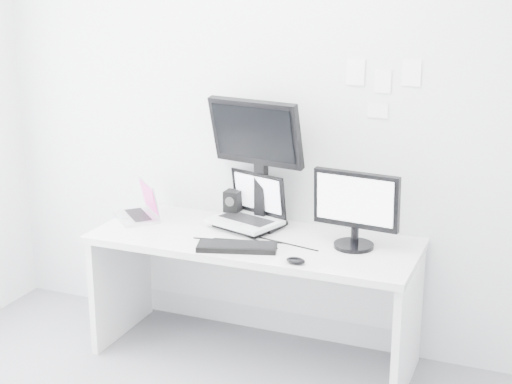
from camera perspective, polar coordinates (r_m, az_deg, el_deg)
back_wall at (r=4.33m, az=1.60°, el=5.74°), size 3.60×0.00×3.60m
desk at (r=4.31m, az=-0.15°, el=-8.03°), size 1.80×0.70×0.73m
macbook at (r=4.53m, az=-9.07°, el=-0.58°), size 0.38×0.38×0.23m
speaker at (r=4.45m, az=-1.76°, el=-1.01°), size 0.11×0.11×0.18m
dell_laptop at (r=4.28m, az=-0.89°, el=-0.74°), size 0.46×0.40×0.32m
rear_monitor at (r=4.28m, az=0.15°, el=2.33°), size 0.59×0.30×0.76m
samsung_monitor at (r=4.00m, az=7.46°, el=-1.27°), size 0.49×0.26×0.43m
keyboard at (r=4.00m, az=-1.44°, el=-4.15°), size 0.44×0.26×0.03m
mouse at (r=3.81m, az=3.00°, el=-5.17°), size 0.10×0.07×0.03m
wall_note_0 at (r=4.15m, az=7.49°, el=8.93°), size 0.10×0.00×0.14m
wall_note_1 at (r=4.12m, az=9.51°, el=8.23°), size 0.09×0.00×0.13m
wall_note_2 at (r=4.09m, az=11.61°, el=8.77°), size 0.10×0.00×0.14m
wall_note_3 at (r=4.15m, az=9.14°, el=6.07°), size 0.11×0.00×0.08m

